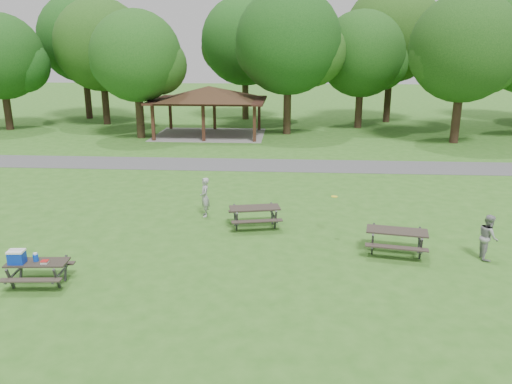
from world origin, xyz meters
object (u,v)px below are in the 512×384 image
at_px(picnic_table_near, 31,263).
at_px(picnic_table_middle, 255,212).
at_px(frisbee_catcher, 488,237).
at_px(frisbee_thrower, 205,197).

distance_m(picnic_table_near, picnic_table_middle, 8.03).
xyz_separation_m(picnic_table_near, picnic_table_middle, (6.06, 5.26, -0.07)).
relative_size(picnic_table_near, picnic_table_middle, 0.83).
xyz_separation_m(picnic_table_middle, frisbee_catcher, (7.74, -2.41, 0.14)).
bearing_deg(frisbee_catcher, picnic_table_middle, 77.57).
height_order(picnic_table_middle, frisbee_thrower, frisbee_thrower).
bearing_deg(frisbee_thrower, picnic_table_near, -45.61).
height_order(picnic_table_near, frisbee_catcher, frisbee_catcher).
distance_m(frisbee_thrower, frisbee_catcher, 10.47).
distance_m(picnic_table_middle, frisbee_catcher, 8.10).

